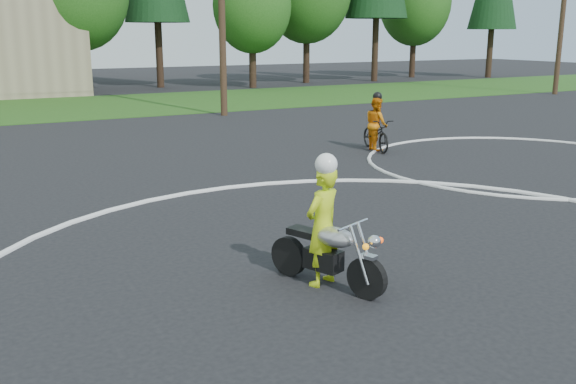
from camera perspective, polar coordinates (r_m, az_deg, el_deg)
name	(u,v)px	position (r m, az deg, el deg)	size (l,w,h in m)	color
grass_strip	(73,107)	(31.33, -18.58, 7.15)	(120.00, 10.00, 0.02)	#1E4714
course_markings	(447,230)	(11.48, 13.97, -3.29)	(19.05, 19.05, 0.12)	silver
primary_motorcycle	(329,253)	(8.60, 3.63, -5.46)	(0.86, 1.77, 0.98)	black
rider_primary_grp	(323,222)	(8.57, 3.12, -2.70)	(0.70, 0.59, 1.82)	#BFDD17
rider_second_grp	(376,130)	(18.89, 7.86, 5.51)	(0.99, 1.85, 1.69)	black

